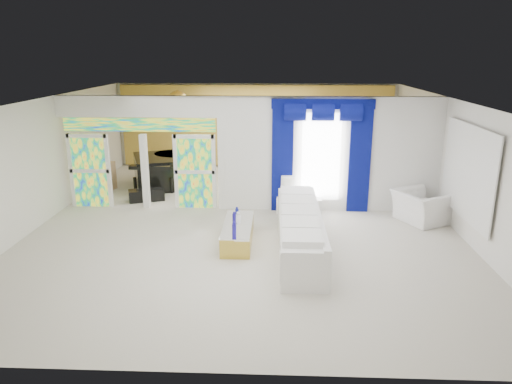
{
  "coord_description": "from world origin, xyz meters",
  "views": [
    {
      "loc": [
        0.73,
        -11.4,
        4.08
      ],
      "look_at": [
        0.3,
        -1.2,
        1.1
      ],
      "focal_mm": 33.79,
      "sensor_mm": 36.0,
      "label": 1
    }
  ],
  "objects_px": {
    "armchair": "(421,207)",
    "console_table": "(299,205)",
    "coffee_table": "(238,234)",
    "grand_piano": "(159,171)",
    "white_sofa": "(300,232)"
  },
  "relations": [
    {
      "from": "armchair",
      "to": "console_table",
      "type": "bearing_deg",
      "value": 51.75
    },
    {
      "from": "coffee_table",
      "to": "grand_piano",
      "type": "distance_m",
      "value": 5.41
    },
    {
      "from": "white_sofa",
      "to": "armchair",
      "type": "bearing_deg",
      "value": 30.61
    },
    {
      "from": "white_sofa",
      "to": "console_table",
      "type": "relative_size",
      "value": 3.46
    },
    {
      "from": "white_sofa",
      "to": "coffee_table",
      "type": "distance_m",
      "value": 1.39
    },
    {
      "from": "console_table",
      "to": "armchair",
      "type": "height_order",
      "value": "armchair"
    },
    {
      "from": "console_table",
      "to": "armchair",
      "type": "distance_m",
      "value": 3.05
    },
    {
      "from": "coffee_table",
      "to": "armchair",
      "type": "height_order",
      "value": "armchair"
    },
    {
      "from": "white_sofa",
      "to": "armchair",
      "type": "distance_m",
      "value": 3.59
    },
    {
      "from": "armchair",
      "to": "grand_piano",
      "type": "xyz_separation_m",
      "value": [
        -7.27,
        3.05,
        0.08
      ]
    },
    {
      "from": "coffee_table",
      "to": "armchair",
      "type": "xyz_separation_m",
      "value": [
        4.43,
        1.55,
        0.18
      ]
    },
    {
      "from": "coffee_table",
      "to": "console_table",
      "type": "height_order",
      "value": "coffee_table"
    },
    {
      "from": "grand_piano",
      "to": "white_sofa",
      "type": "bearing_deg",
      "value": -68.86
    },
    {
      "from": "white_sofa",
      "to": "grand_piano",
      "type": "relative_size",
      "value": 2.17
    },
    {
      "from": "console_table",
      "to": "grand_piano",
      "type": "height_order",
      "value": "grand_piano"
    }
  ]
}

